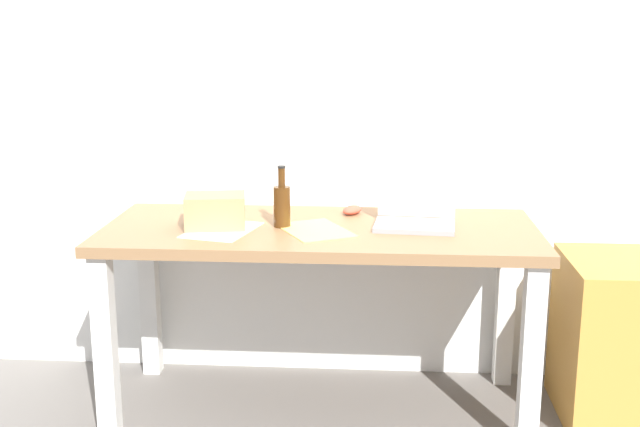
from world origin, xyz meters
TOP-DOWN VIEW (x-y plane):
  - ground_plane at (0.00, 0.00)m, footprint 8.00×8.00m
  - back_wall at (0.00, 0.40)m, footprint 5.20×0.08m
  - desk at (0.00, 0.00)m, footprint 1.60×0.69m
  - laptop_right at (0.35, 0.04)m, footprint 0.31×0.25m
  - beer_bottle at (-0.14, -0.01)m, footprint 0.06×0.06m
  - computer_mouse at (0.11, 0.21)m, footprint 0.10×0.12m
  - cardboard_box at (-0.38, -0.04)m, footprint 0.24×0.20m
  - paper_sheet_center at (-0.01, -0.06)m, footprint 0.32×0.36m
  - paper_sheet_front_left at (-0.35, -0.08)m, footprint 0.28×0.34m
  - filing_cabinet at (1.11, 0.02)m, footprint 0.40×0.48m

SIDE VIEW (x-z plane):
  - ground_plane at x=0.00m, z-range 0.00..0.00m
  - filing_cabinet at x=1.11m, z-range 0.00..0.62m
  - desk at x=0.00m, z-range 0.26..0.99m
  - paper_sheet_center at x=-0.01m, z-range 0.73..0.73m
  - paper_sheet_front_left at x=-0.35m, z-range 0.73..0.73m
  - computer_mouse at x=0.11m, z-range 0.73..0.76m
  - laptop_right at x=0.35m, z-range 0.67..0.87m
  - cardboard_box at x=-0.38m, z-range 0.73..0.85m
  - beer_bottle at x=-0.14m, z-range 0.70..0.93m
  - back_wall at x=0.00m, z-range 0.00..2.60m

